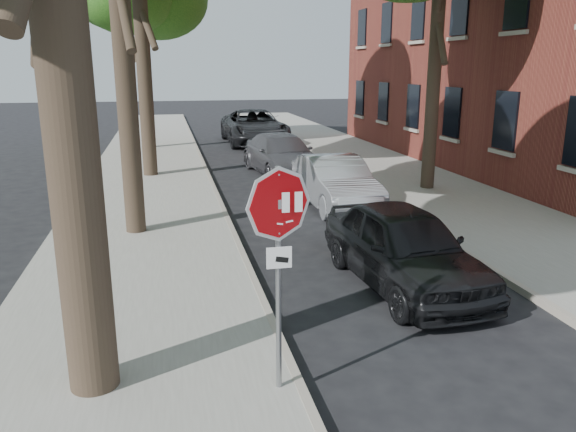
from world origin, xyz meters
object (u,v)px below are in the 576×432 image
at_px(car_b, 335,182).
at_px(car_d, 254,127).
at_px(car_a, 404,247).
at_px(car_c, 282,155).
at_px(stop_sign, 279,237).

relative_size(car_b, car_d, 0.70).
xyz_separation_m(car_a, car_c, (0.07, 10.79, -0.01)).
xyz_separation_m(stop_sign, car_d, (3.20, 22.06, -1.11)).
bearing_deg(stop_sign, car_b, 69.06).
relative_size(car_a, car_d, 0.69).
bearing_deg(car_c, car_d, 81.72).
bearing_deg(car_b, car_a, -96.14).
distance_m(car_b, car_c, 5.12).
height_order(car_c, car_d, car_d).
height_order(car_a, car_c, car_a).
height_order(stop_sign, car_c, stop_sign).
distance_m(stop_sign, car_d, 22.32).
bearing_deg(car_b, car_d, 89.30).
bearing_deg(car_a, car_b, 80.83).
bearing_deg(car_b, stop_sign, -112.07).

